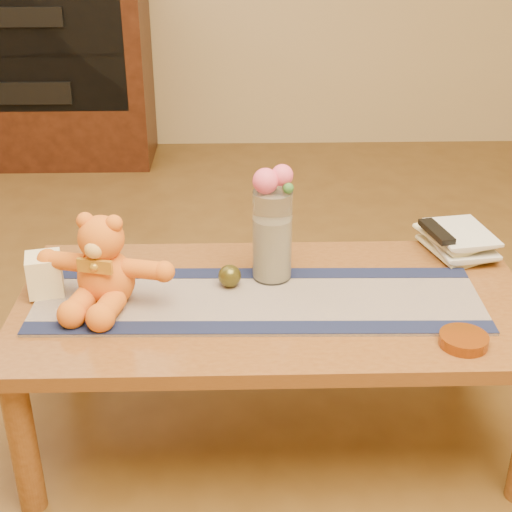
{
  "coord_description": "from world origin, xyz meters",
  "views": [
    {
      "loc": [
        -0.1,
        -1.71,
        1.45
      ],
      "look_at": [
        -0.05,
        0.0,
        0.58
      ],
      "focal_mm": 51.04,
      "sensor_mm": 36.0,
      "label": 1
    }
  ],
  "objects_px": {
    "bronze_ball": "(230,276)",
    "tv_remote": "(436,231)",
    "amber_dish": "(464,340)",
    "pillar_candle": "(45,274)",
    "book_bottom": "(432,252)",
    "teddy_bear": "(104,260)",
    "glass_vase": "(272,235)"
  },
  "relations": [
    {
      "from": "teddy_bear",
      "to": "book_bottom",
      "type": "bearing_deg",
      "value": 29.23
    },
    {
      "from": "pillar_candle",
      "to": "glass_vase",
      "type": "bearing_deg",
      "value": 6.47
    },
    {
      "from": "glass_vase",
      "to": "bronze_ball",
      "type": "relative_size",
      "value": 4.09
    },
    {
      "from": "pillar_candle",
      "to": "bronze_ball",
      "type": "distance_m",
      "value": 0.5
    },
    {
      "from": "teddy_bear",
      "to": "bronze_ball",
      "type": "relative_size",
      "value": 5.54
    },
    {
      "from": "book_bottom",
      "to": "amber_dish",
      "type": "height_order",
      "value": "amber_dish"
    },
    {
      "from": "tv_remote",
      "to": "pillar_candle",
      "type": "bearing_deg",
      "value": 177.93
    },
    {
      "from": "teddy_bear",
      "to": "book_bottom",
      "type": "xyz_separation_m",
      "value": [
        0.94,
        0.26,
        -0.12
      ]
    },
    {
      "from": "glass_vase",
      "to": "amber_dish",
      "type": "relative_size",
      "value": 2.18
    },
    {
      "from": "teddy_bear",
      "to": "tv_remote",
      "type": "distance_m",
      "value": 0.98
    },
    {
      "from": "glass_vase",
      "to": "tv_remote",
      "type": "relative_size",
      "value": 1.62
    },
    {
      "from": "pillar_candle",
      "to": "tv_remote",
      "type": "xyz_separation_m",
      "value": [
        1.12,
        0.2,
        0.02
      ]
    },
    {
      "from": "pillar_candle",
      "to": "teddy_bear",
      "type": "bearing_deg",
      "value": -15.68
    },
    {
      "from": "teddy_bear",
      "to": "glass_vase",
      "type": "xyz_separation_m",
      "value": [
        0.45,
        0.12,
        0.01
      ]
    },
    {
      "from": "bronze_ball",
      "to": "amber_dish",
      "type": "distance_m",
      "value": 0.64
    },
    {
      "from": "teddy_bear",
      "to": "bronze_ball",
      "type": "bearing_deg",
      "value": 25.76
    },
    {
      "from": "teddy_bear",
      "to": "glass_vase",
      "type": "relative_size",
      "value": 1.36
    },
    {
      "from": "bronze_ball",
      "to": "tv_remote",
      "type": "relative_size",
      "value": 0.4
    },
    {
      "from": "tv_remote",
      "to": "bronze_ball",
      "type": "bearing_deg",
      "value": -175.92
    },
    {
      "from": "pillar_candle",
      "to": "book_bottom",
      "type": "height_order",
      "value": "pillar_candle"
    },
    {
      "from": "amber_dish",
      "to": "bronze_ball",
      "type": "bearing_deg",
      "value": 152.5
    },
    {
      "from": "glass_vase",
      "to": "book_bottom",
      "type": "relative_size",
      "value": 1.17
    },
    {
      "from": "amber_dish",
      "to": "book_bottom",
      "type": "bearing_deg",
      "value": 84.99
    },
    {
      "from": "teddy_bear",
      "to": "glass_vase",
      "type": "height_order",
      "value": "glass_vase"
    },
    {
      "from": "teddy_bear",
      "to": "tv_remote",
      "type": "xyz_separation_m",
      "value": [
        0.94,
        0.25,
        -0.04
      ]
    },
    {
      "from": "pillar_candle",
      "to": "glass_vase",
      "type": "xyz_separation_m",
      "value": [
        0.62,
        0.07,
        0.07
      ]
    },
    {
      "from": "teddy_bear",
      "to": "glass_vase",
      "type": "bearing_deg",
      "value": 28.94
    },
    {
      "from": "pillar_candle",
      "to": "tv_remote",
      "type": "relative_size",
      "value": 0.69
    },
    {
      "from": "glass_vase",
      "to": "amber_dish",
      "type": "distance_m",
      "value": 0.58
    },
    {
      "from": "glass_vase",
      "to": "bronze_ball",
      "type": "height_order",
      "value": "glass_vase"
    },
    {
      "from": "teddy_bear",
      "to": "glass_vase",
      "type": "distance_m",
      "value": 0.46
    },
    {
      "from": "pillar_candle",
      "to": "amber_dish",
      "type": "distance_m",
      "value": 1.11
    }
  ]
}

